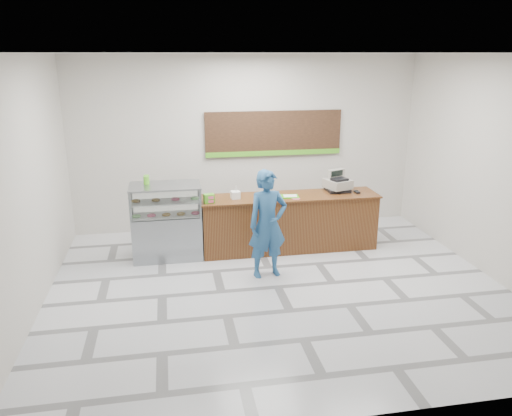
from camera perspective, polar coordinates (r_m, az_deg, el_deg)
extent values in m
plane|color=silver|center=(7.91, 2.53, -9.01)|extent=(7.00, 7.00, 0.00)
plane|color=beige|center=(10.19, -1.06, 7.37)|extent=(7.00, 0.00, 7.00)
plane|color=silver|center=(7.09, 2.91, 17.27)|extent=(7.00, 7.00, 0.00)
cube|color=brown|center=(9.23, 3.80, -1.74)|extent=(3.20, 0.70, 1.00)
cube|color=brown|center=(9.07, 3.87, 1.34)|extent=(3.26, 0.76, 0.03)
cube|color=gray|center=(9.01, -10.07, -3.13)|extent=(1.20, 0.70, 0.80)
cube|color=white|center=(8.81, -10.29, 0.84)|extent=(1.20, 0.70, 0.50)
cube|color=gray|center=(8.74, -10.38, 2.51)|extent=(1.22, 0.72, 0.03)
cube|color=silver|center=(8.87, -10.21, -0.59)|extent=(1.14, 0.64, 0.02)
cube|color=silver|center=(8.80, -10.30, 0.90)|extent=(1.14, 0.64, 0.02)
torus|color=#89DB77|center=(8.79, -13.48, -0.74)|extent=(0.15, 0.15, 0.05)
torus|color=#E15179|center=(8.77, -11.85, -0.66)|extent=(0.15, 0.15, 0.05)
torus|color=olive|center=(8.77, -10.22, -0.57)|extent=(0.15, 0.15, 0.05)
torus|color=olive|center=(8.77, -8.59, -0.48)|extent=(0.15, 0.15, 0.05)
torus|color=#E15179|center=(8.78, -6.96, -0.40)|extent=(0.15, 0.15, 0.05)
torus|color=olive|center=(8.86, -13.54, 1.03)|extent=(0.15, 0.15, 0.05)
torus|color=olive|center=(8.85, -11.39, 1.15)|extent=(0.15, 0.15, 0.05)
torus|color=#E15179|center=(8.84, -9.23, 1.26)|extent=(0.15, 0.15, 0.05)
torus|color=#89DB77|center=(8.85, -7.08, 1.37)|extent=(0.15, 0.15, 0.05)
cube|color=black|center=(10.22, 2.05, 8.53)|extent=(2.80, 0.05, 0.90)
cube|color=#52B021|center=(10.26, 2.07, 6.30)|extent=(2.80, 0.02, 0.10)
cube|color=black|center=(9.46, 9.29, 2.10)|extent=(0.41, 0.41, 0.06)
cube|color=gray|center=(9.43, 9.32, 2.76)|extent=(0.53, 0.54, 0.16)
cube|color=black|center=(9.34, 9.52, 3.24)|extent=(0.34, 0.29, 0.04)
cube|color=gray|center=(9.51, 9.13, 3.89)|extent=(0.36, 0.22, 0.16)
cube|color=black|center=(9.45, 9.24, 3.94)|extent=(0.25, 0.11, 0.10)
cube|color=black|center=(9.40, 11.47, 1.80)|extent=(0.08, 0.15, 0.04)
cube|color=#3CBA0B|center=(8.98, 3.82, 1.33)|extent=(0.35, 0.27, 0.02)
cube|color=white|center=(8.99, 3.94, 1.40)|extent=(0.25, 0.19, 0.00)
cube|color=white|center=(8.85, -2.37, 1.50)|extent=(0.17, 0.17, 0.13)
cylinder|color=silver|center=(8.87, -2.26, 1.49)|extent=(0.08, 0.08, 0.12)
cube|color=#52B021|center=(8.62, -5.40, 1.08)|extent=(0.20, 0.15, 0.16)
cylinder|color=#E15179|center=(8.88, 4.57, 1.09)|extent=(0.15, 0.15, 0.00)
cylinder|color=#52B021|center=(8.89, -12.39, 3.23)|extent=(0.09, 0.09, 0.15)
cylinder|color=#52B021|center=(8.83, -12.44, 3.12)|extent=(0.09, 0.09, 0.14)
imported|color=#255585|center=(7.98, 1.34, -1.85)|extent=(0.71, 0.53, 1.77)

